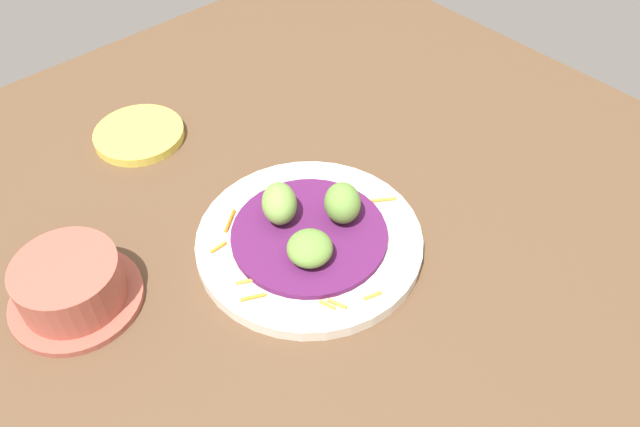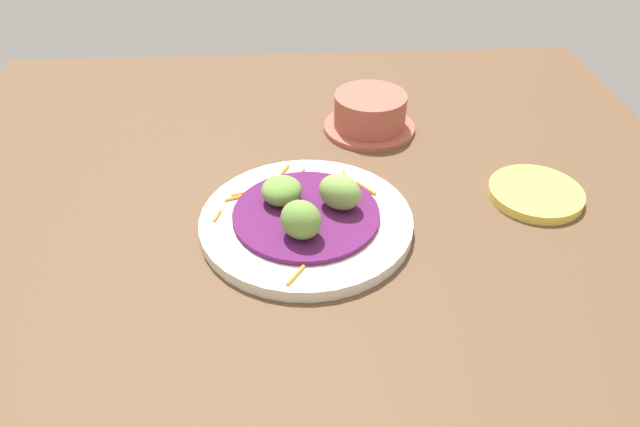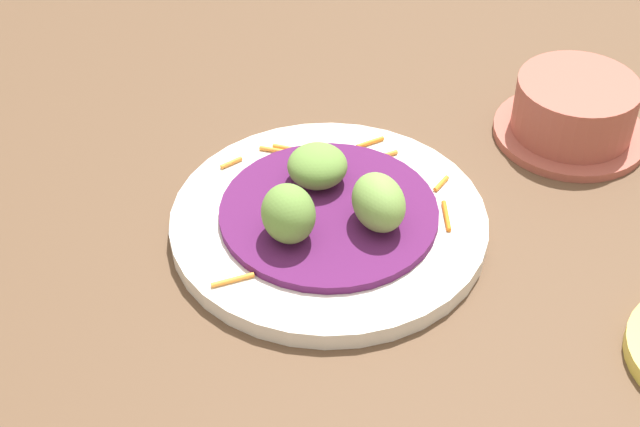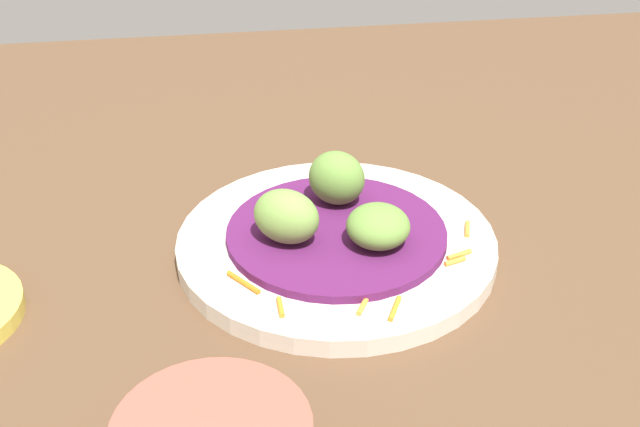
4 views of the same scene
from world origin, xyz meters
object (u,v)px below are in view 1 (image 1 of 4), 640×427
at_px(main_plate, 311,239).
at_px(terracotta_bowl, 71,285).
at_px(guac_scoop_left, 342,203).
at_px(guac_scoop_right, 310,248).
at_px(guac_scoop_center, 279,203).
at_px(side_plate_small, 139,135).

relative_size(main_plate, terracotta_bowl, 1.85).
distance_m(guac_scoop_left, terracotta_bowl, 0.31).
bearing_deg(guac_scoop_right, guac_scoop_left, -72.60).
height_order(guac_scoop_center, terracotta_bowl, guac_scoop_center).
distance_m(main_plate, guac_scoop_right, 0.05).
relative_size(guac_scoop_right, side_plate_small, 0.42).
bearing_deg(main_plate, terracotta_bowl, 66.29).
xyz_separation_m(main_plate, guac_scoop_right, (-0.03, 0.03, 0.03)).
bearing_deg(guac_scoop_left, terracotta_bowl, 67.80).
bearing_deg(side_plate_small, terracotta_bowl, 135.23).
height_order(side_plate_small, terracotta_bowl, terracotta_bowl).
relative_size(guac_scoop_left, side_plate_small, 0.40).
distance_m(guac_scoop_center, side_plate_small, 0.27).
relative_size(guac_scoop_center, side_plate_small, 0.45).
height_order(guac_scoop_left, terracotta_bowl, guac_scoop_left).
xyz_separation_m(guac_scoop_left, guac_scoop_center, (0.05, 0.05, -0.00)).
bearing_deg(terracotta_bowl, main_plate, -113.71).
distance_m(guac_scoop_right, side_plate_small, 0.33).
relative_size(guac_scoop_left, guac_scoop_right, 0.96).
height_order(guac_scoop_left, guac_scoop_right, guac_scoop_left).
relative_size(guac_scoop_center, guac_scoop_right, 1.07).
xyz_separation_m(guac_scoop_center, guac_scoop_right, (-0.07, 0.02, -0.01)).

